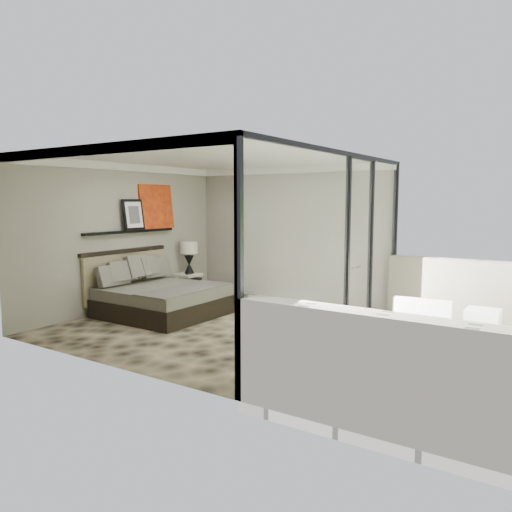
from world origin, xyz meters
The scene contains 14 objects.
floor centered at (0.00, 0.00, 0.00)m, with size 5.00×5.00×0.00m, color black.
ceiling centered at (0.00, 0.00, 2.79)m, with size 4.50×5.00×0.02m, color silver.
back_wall centered at (0.00, 2.49, 1.40)m, with size 4.50×0.02×2.80m, color gray.
left_wall centered at (-2.24, 0.00, 1.40)m, with size 0.02×5.00×2.80m, color gray.
glass_wall centered at (2.25, 0.00, 1.40)m, with size 0.08×5.00×2.80m, color white.
terrace_slab centered at (3.75, 0.00, -0.06)m, with size 3.00×5.00×0.12m, color #BCB1A0.
picture_ledge centered at (-2.18, 0.10, 1.50)m, with size 0.12×2.20×0.05m, color black.
bed centered at (-1.31, -0.05, 0.33)m, with size 2.01×1.95×1.11m.
nightstand centered at (-1.98, 1.51, 0.24)m, with size 0.48×0.48×0.48m, color black.
table_lamp centered at (-1.97, 1.56, 0.96)m, with size 0.38×0.38×0.69m.
abstract_canvas centered at (-2.19, 0.83, 1.97)m, with size 0.04×0.90×0.90m, color red.
framed_print centered at (-2.14, 0.15, 1.82)m, with size 0.03×0.50×0.60m, color black.
ottoman centered at (3.98, 1.40, 0.24)m, with size 0.47×0.47×0.47m, color white.
lounger centered at (3.30, 0.06, 0.20)m, with size 0.97×1.74×0.66m.
Camera 1 is at (5.21, -6.60, 2.11)m, focal length 35.00 mm.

